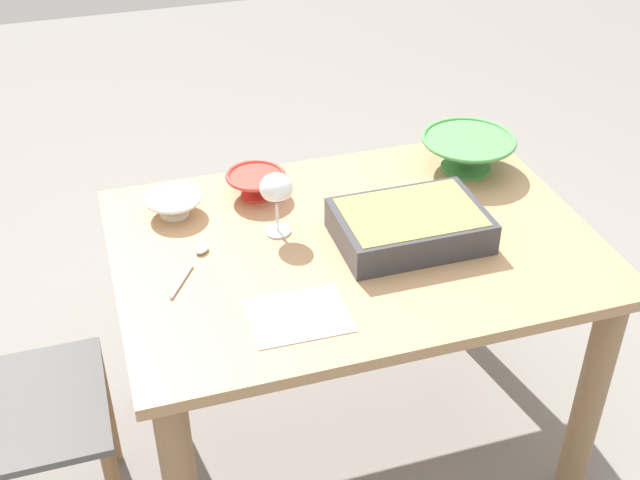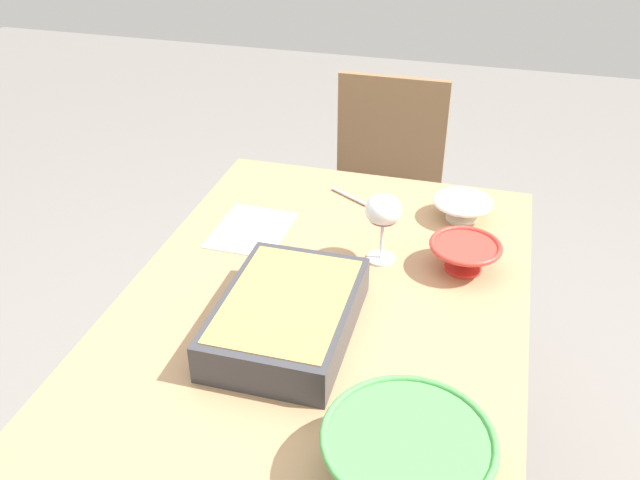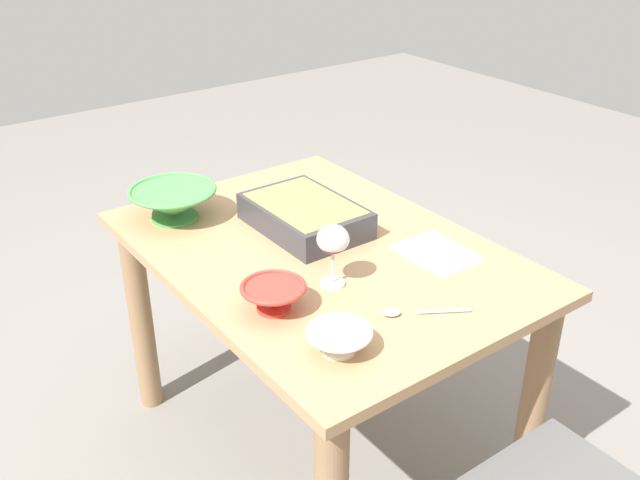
# 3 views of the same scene
# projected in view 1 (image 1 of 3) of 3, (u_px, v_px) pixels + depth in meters

# --- Properties ---
(ground_plane) EXTENTS (8.00, 8.00, 0.00)m
(ground_plane) POSITION_uv_depth(u_px,v_px,m) (349.00, 440.00, 2.47)
(ground_plane) COLOR gray
(dining_table) EXTENTS (1.19, 0.85, 0.73)m
(dining_table) POSITION_uv_depth(u_px,v_px,m) (353.00, 284.00, 2.14)
(dining_table) COLOR tan
(dining_table) RESTS_ON ground_plane
(wine_glass) EXTENTS (0.08, 0.08, 0.17)m
(wine_glass) POSITION_uv_depth(u_px,v_px,m) (276.00, 191.00, 2.01)
(wine_glass) COLOR white
(wine_glass) RESTS_ON dining_table
(casserole_dish) EXTENTS (0.36, 0.25, 0.08)m
(casserole_dish) POSITION_uv_depth(u_px,v_px,m) (410.00, 224.00, 2.03)
(casserole_dish) COLOR #38383D
(casserole_dish) RESTS_ON dining_table
(mixing_bowl) EXTENTS (0.16, 0.16, 0.07)m
(mixing_bowl) POSITION_uv_depth(u_px,v_px,m) (256.00, 183.00, 2.20)
(mixing_bowl) COLOR red
(mixing_bowl) RESTS_ON dining_table
(small_bowl) EXTENTS (0.27, 0.27, 0.10)m
(small_bowl) POSITION_uv_depth(u_px,v_px,m) (468.00, 152.00, 2.32)
(small_bowl) COLOR #4C994C
(small_bowl) RESTS_ON dining_table
(serving_bowl) EXTENTS (0.15, 0.15, 0.06)m
(serving_bowl) POSITION_uv_depth(u_px,v_px,m) (174.00, 204.00, 2.13)
(serving_bowl) COLOR white
(serving_bowl) RESTS_ON dining_table
(serving_spoon) EXTENTS (0.13, 0.19, 0.01)m
(serving_spoon) POSITION_uv_depth(u_px,v_px,m) (196.00, 258.00, 1.98)
(serving_spoon) COLOR silver
(serving_spoon) RESTS_ON dining_table
(napkin) EXTENTS (0.22, 0.18, 0.00)m
(napkin) POSITION_uv_depth(u_px,v_px,m) (298.00, 316.00, 1.81)
(napkin) COLOR white
(napkin) RESTS_ON dining_table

